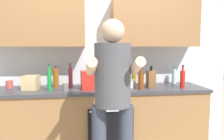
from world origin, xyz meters
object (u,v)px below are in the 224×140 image
at_px(grocery_bag_crisps, 90,80).
at_px(bottle_water, 174,77).
at_px(cup_coffee, 102,82).
at_px(grocery_bag_bread, 31,82).
at_px(bottle_soda, 49,80).
at_px(bottle_vinegar, 141,80).
at_px(bottle_wine, 71,78).
at_px(bottle_soy, 107,77).
at_px(cup_ceramic, 9,84).
at_px(bottle_oil, 134,76).
at_px(mixing_bowl, 127,84).
at_px(cup_stoneware, 65,87).
at_px(knife_block, 151,79).
at_px(person_standing, 113,94).
at_px(bottle_syrup, 56,78).
at_px(bottle_hotsauce, 183,79).

bearing_deg(grocery_bag_crisps, bottle_water, 12.94).
bearing_deg(cup_coffee, grocery_bag_bread, -169.11).
bearing_deg(grocery_bag_crisps, bottle_soda, -177.47).
xyz_separation_m(bottle_vinegar, bottle_wine, (-0.91, 0.18, 0.03)).
bearing_deg(bottle_soy, cup_ceramic, 174.01).
bearing_deg(cup_coffee, bottle_water, 0.45).
relative_size(bottle_oil, mixing_bowl, 1.25).
bearing_deg(bottle_soda, cup_ceramic, 156.95).
bearing_deg(cup_stoneware, cup_ceramic, 159.66).
bearing_deg(bottle_soy, grocery_bag_crisps, -160.95).
bearing_deg(grocery_bag_bread, bottle_soda, -26.32).
xyz_separation_m(cup_ceramic, knife_block, (1.88, -0.19, 0.07)).
bearing_deg(person_standing, bottle_vinegar, 57.13).
height_order(bottle_vinegar, cup_coffee, bottle_vinegar).
bearing_deg(cup_ceramic, cup_coffee, 3.11).
distance_m(person_standing, bottle_water, 1.51).
height_order(grocery_bag_bread, grocery_bag_crisps, grocery_bag_crisps).
distance_m(bottle_soy, cup_ceramic, 1.30).
height_order(person_standing, knife_block, person_standing).
xyz_separation_m(cup_coffee, grocery_bag_bread, (-0.93, -0.18, 0.04)).
height_order(bottle_syrup, knife_block, knife_block).
bearing_deg(bottle_vinegar, mixing_bowl, 134.42).
xyz_separation_m(bottle_hotsauce, bottle_wine, (-1.49, 0.15, 0.02)).
bearing_deg(bottle_hotsauce, bottle_syrup, 171.08).
relative_size(cup_stoneware, cup_coffee, 0.95).
height_order(bottle_oil, mixing_bowl, bottle_oil).
xyz_separation_m(person_standing, bottle_soy, (0.04, 0.86, 0.04)).
height_order(bottle_hotsauce, bottle_wine, bottle_wine).
bearing_deg(bottle_soy, bottle_vinegar, -18.31).
bearing_deg(knife_block, bottle_soda, -177.79).
bearing_deg(bottle_water, bottle_syrup, -177.89).
relative_size(bottle_syrup, grocery_bag_bread, 1.40).
relative_size(bottle_water, cup_coffee, 2.51).
xyz_separation_m(cup_ceramic, cup_stoneware, (0.75, -0.28, -0.00)).
height_order(cup_ceramic, cup_stoneware, cup_ceramic).
relative_size(person_standing, bottle_wine, 5.09).
bearing_deg(bottle_oil, bottle_soda, -165.50).
xyz_separation_m(bottle_syrup, bottle_soda, (-0.05, -0.25, 0.01)).
bearing_deg(cup_stoneware, bottle_syrup, 117.11).
distance_m(bottle_water, bottle_oil, 0.62).
height_order(person_standing, bottle_water, person_standing).
xyz_separation_m(bottle_hotsauce, grocery_bag_crisps, (-1.24, 0.04, -0.00)).
bearing_deg(grocery_bag_crisps, bottle_wine, 155.82).
bearing_deg(bottle_vinegar, cup_coffee, 144.62).
xyz_separation_m(bottle_water, grocery_bag_crisps, (-1.26, -0.29, 0.01)).
height_order(bottle_water, bottle_syrup, bottle_syrup).
bearing_deg(knife_block, bottle_wine, 175.50).
distance_m(bottle_syrup, cup_ceramic, 0.61).
distance_m(bottle_vinegar, bottle_oil, 0.34).
bearing_deg(bottle_hotsauce, grocery_bag_bread, 175.93).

